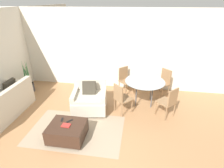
# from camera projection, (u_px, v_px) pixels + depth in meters

# --- Properties ---
(ground_plane) EXTENTS (20.00, 20.00, 0.00)m
(ground_plane) POSITION_uv_depth(u_px,v_px,m) (84.00, 158.00, 3.63)
(ground_plane) COLOR #A3754C
(wall_back) EXTENTS (12.00, 0.06, 2.75)m
(wall_back) POSITION_uv_depth(u_px,v_px,m) (110.00, 50.00, 6.07)
(wall_back) COLOR silver
(wall_back) RESTS_ON ground_plane
(area_rug) EXTENTS (2.30, 1.46, 0.01)m
(area_rug) POSITION_uv_depth(u_px,v_px,m) (77.00, 130.00, 4.39)
(area_rug) COLOR gray
(area_rug) RESTS_ON ground_plane
(couch) EXTENTS (0.85, 1.98, 0.94)m
(couch) POSITION_uv_depth(u_px,v_px,m) (1.00, 108.00, 4.73)
(couch) COLOR beige
(couch) RESTS_ON ground_plane
(armchair) EXTENTS (1.06, 0.99, 0.89)m
(armchair) POSITION_uv_depth(u_px,v_px,m) (90.00, 99.00, 5.06)
(armchair) COLOR beige
(armchair) RESTS_ON ground_plane
(ottoman) EXTENTS (0.82, 0.69, 0.39)m
(ottoman) POSITION_uv_depth(u_px,v_px,m) (67.00, 131.00, 4.05)
(ottoman) COLOR #382319
(ottoman) RESTS_ON ground_plane
(book_stack) EXTENTS (0.20, 0.14, 0.02)m
(book_stack) POSITION_uv_depth(u_px,v_px,m) (66.00, 125.00, 3.94)
(book_stack) COLOR #B72D28
(book_stack) RESTS_ON ottoman
(tv_remote_primary) EXTENTS (0.08, 0.15, 0.01)m
(tv_remote_primary) POSITION_uv_depth(u_px,v_px,m) (62.00, 120.00, 4.15)
(tv_remote_primary) COLOR black
(tv_remote_primary) RESTS_ON ottoman
(tv_remote_secondary) EXTENTS (0.14, 0.15, 0.01)m
(tv_remote_secondary) POSITION_uv_depth(u_px,v_px,m) (70.00, 121.00, 4.10)
(tv_remote_secondary) COLOR black
(tv_remote_secondary) RESTS_ON ottoman
(potted_plant) EXTENTS (0.34, 0.34, 1.18)m
(potted_plant) POSITION_uv_depth(u_px,v_px,m) (29.00, 84.00, 6.13)
(potted_plant) COLOR #333338
(potted_plant) RESTS_ON ground_plane
(dining_table) EXTENTS (1.19, 1.19, 0.76)m
(dining_table) POSITION_uv_depth(u_px,v_px,m) (145.00, 83.00, 5.27)
(dining_table) COLOR #99A8AD
(dining_table) RESTS_ON ground_plane
(dining_chair_near_left) EXTENTS (0.59, 0.59, 0.90)m
(dining_chair_near_left) POSITION_uv_depth(u_px,v_px,m) (121.00, 97.00, 4.86)
(dining_chair_near_left) COLOR #93704C
(dining_chair_near_left) RESTS_ON ground_plane
(dining_chair_near_right) EXTENTS (0.59, 0.59, 0.90)m
(dining_chair_near_right) POSITION_uv_depth(u_px,v_px,m) (169.00, 101.00, 4.68)
(dining_chair_near_right) COLOR #93704C
(dining_chair_near_right) RESTS_ON ground_plane
(dining_chair_far_left) EXTENTS (0.59, 0.59, 0.90)m
(dining_chair_far_left) POSITION_uv_depth(u_px,v_px,m) (125.00, 78.00, 6.01)
(dining_chair_far_left) COLOR #93704C
(dining_chair_far_left) RESTS_ON ground_plane
(dining_chair_far_right) EXTENTS (0.59, 0.59, 0.90)m
(dining_chair_far_right) POSITION_uv_depth(u_px,v_px,m) (164.00, 81.00, 5.83)
(dining_chair_far_right) COLOR #93704C
(dining_chair_far_right) RESTS_ON ground_plane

